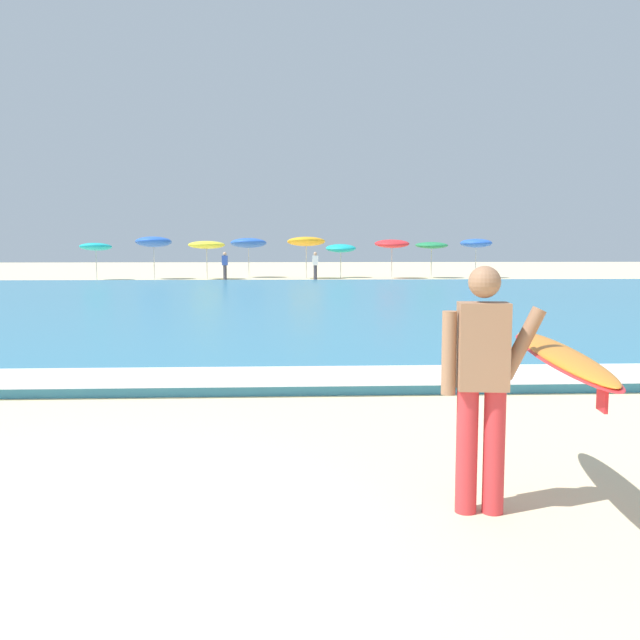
# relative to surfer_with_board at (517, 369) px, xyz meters

# --- Properties ---
(ground_plane) EXTENTS (160.00, 160.00, 0.00)m
(ground_plane) POSITION_rel_surfer_with_board_xyz_m (-3.25, -0.50, -1.03)
(ground_plane) COLOR beige
(sea) EXTENTS (120.00, 28.00, 0.14)m
(sea) POSITION_rel_surfer_with_board_xyz_m (-3.25, 17.88, -0.96)
(sea) COLOR teal
(sea) RESTS_ON ground
(surf_foam) EXTENTS (120.00, 1.42, 0.01)m
(surf_foam) POSITION_rel_surfer_with_board_xyz_m (-3.25, 4.48, -0.88)
(surf_foam) COLOR white
(surf_foam) RESTS_ON sea
(surfer_with_board) EXTENTS (1.07, 2.31, 1.73)m
(surfer_with_board) POSITION_rel_surfer_with_board_xyz_m (0.00, 0.00, 0.00)
(surfer_with_board) COLOR red
(surfer_with_board) RESTS_ON ground
(beach_umbrella_0) EXTENTS (1.76, 1.79, 2.14)m
(beach_umbrella_0) POSITION_rel_surfer_with_board_xyz_m (-12.25, 34.62, 0.84)
(beach_umbrella_0) COLOR beige
(beach_umbrella_0) RESTS_ON ground
(beach_umbrella_1) EXTENTS (2.06, 2.10, 2.52)m
(beach_umbrella_1) POSITION_rel_surfer_with_board_xyz_m (-9.25, 35.70, 1.12)
(beach_umbrella_1) COLOR beige
(beach_umbrella_1) RESTS_ON ground
(beach_umbrella_2) EXTENTS (2.10, 2.11, 2.21)m
(beach_umbrella_2) POSITION_rel_surfer_with_board_xyz_m (-6.18, 35.30, 0.94)
(beach_umbrella_2) COLOR beige
(beach_umbrella_2) RESTS_ON ground
(beach_umbrella_3) EXTENTS (2.18, 2.21, 2.46)m
(beach_umbrella_3) POSITION_rel_surfer_with_board_xyz_m (-3.90, 37.51, 1.07)
(beach_umbrella_3) COLOR beige
(beach_umbrella_3) RESTS_ON ground
(beach_umbrella_4) EXTENTS (2.23, 2.27, 2.53)m
(beach_umbrella_4) POSITION_rel_surfer_with_board_xyz_m (-0.45, 35.91, 1.14)
(beach_umbrella_4) COLOR beige
(beach_umbrella_4) RESTS_ON ground
(beach_umbrella_5) EXTENTS (1.82, 1.85, 2.08)m
(beach_umbrella_5) POSITION_rel_surfer_with_board_xyz_m (1.67, 37.08, 0.75)
(beach_umbrella_5) COLOR beige
(beach_umbrella_5) RESTS_ON ground
(beach_umbrella_6) EXTENTS (2.05, 2.07, 2.35)m
(beach_umbrella_6) POSITION_rel_surfer_with_board_xyz_m (4.58, 35.85, 1.02)
(beach_umbrella_6) COLOR beige
(beach_umbrella_6) RESTS_ON ground
(beach_umbrella_7) EXTENTS (1.94, 1.96, 2.19)m
(beach_umbrella_7) POSITION_rel_surfer_with_board_xyz_m (7.04, 36.34, 0.92)
(beach_umbrella_7) COLOR beige
(beach_umbrella_7) RESTS_ON ground
(beach_umbrella_8) EXTENTS (1.89, 1.89, 2.35)m
(beach_umbrella_8) POSITION_rel_surfer_with_board_xyz_m (9.72, 36.32, 1.05)
(beach_umbrella_8) COLOR beige
(beach_umbrella_8) RESTS_ON ground
(beachgoer_near_row_left) EXTENTS (0.32, 0.20, 1.58)m
(beachgoer_near_row_left) POSITION_rel_surfer_with_board_xyz_m (-5.04, 34.06, -0.18)
(beachgoer_near_row_left) COLOR #383842
(beachgoer_near_row_left) RESTS_ON ground
(beachgoer_near_row_mid) EXTENTS (0.32, 0.20, 1.58)m
(beachgoer_near_row_mid) POSITION_rel_surfer_with_board_xyz_m (-0.00, 33.87, -0.18)
(beachgoer_near_row_mid) COLOR #383842
(beachgoer_near_row_mid) RESTS_ON ground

